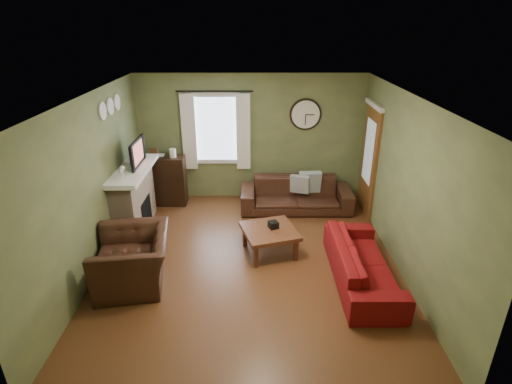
{
  "coord_description": "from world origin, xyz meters",
  "views": [
    {
      "loc": [
        0.08,
        -5.37,
        3.58
      ],
      "look_at": [
        0.1,
        0.4,
        1.05
      ],
      "focal_mm": 28.0,
      "sensor_mm": 36.0,
      "label": 1
    }
  ],
  "objects_px": {
    "armchair": "(133,259)",
    "coffee_table": "(269,241)",
    "sofa_brown": "(296,195)",
    "bookshelf": "(165,181)",
    "sofa_red": "(362,263)"
  },
  "relations": [
    {
      "from": "armchair",
      "to": "coffee_table",
      "type": "bearing_deg",
      "value": 102.1
    },
    {
      "from": "sofa_brown",
      "to": "armchair",
      "type": "relative_size",
      "value": 1.86
    },
    {
      "from": "bookshelf",
      "to": "coffee_table",
      "type": "distance_m",
      "value": 2.85
    },
    {
      "from": "bookshelf",
      "to": "sofa_brown",
      "type": "bearing_deg",
      "value": -5.88
    },
    {
      "from": "sofa_brown",
      "to": "armchair",
      "type": "distance_m",
      "value": 3.55
    },
    {
      "from": "bookshelf",
      "to": "armchair",
      "type": "bearing_deg",
      "value": -88.08
    },
    {
      "from": "bookshelf",
      "to": "armchair",
      "type": "distance_m",
      "value": 2.71
    },
    {
      "from": "sofa_red",
      "to": "armchair",
      "type": "relative_size",
      "value": 1.73
    },
    {
      "from": "bookshelf",
      "to": "coffee_table",
      "type": "bearing_deg",
      "value": -42.62
    },
    {
      "from": "sofa_red",
      "to": "armchair",
      "type": "distance_m",
      "value": 3.33
    },
    {
      "from": "bookshelf",
      "to": "sofa_brown",
      "type": "xyz_separation_m",
      "value": [
        2.67,
        -0.28,
        -0.19
      ]
    },
    {
      "from": "sofa_brown",
      "to": "armchair",
      "type": "height_order",
      "value": "armchair"
    },
    {
      "from": "sofa_red",
      "to": "coffee_table",
      "type": "relative_size",
      "value": 2.47
    },
    {
      "from": "sofa_brown",
      "to": "coffee_table",
      "type": "height_order",
      "value": "sofa_brown"
    },
    {
      "from": "armchair",
      "to": "bookshelf",
      "type": "bearing_deg",
      "value": 172.7
    }
  ]
}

